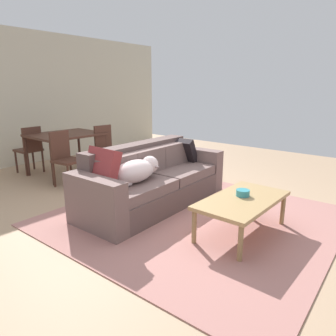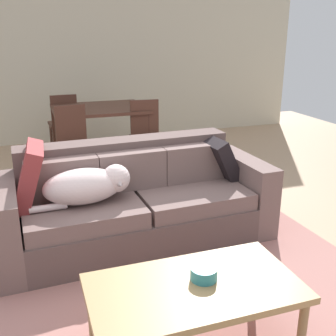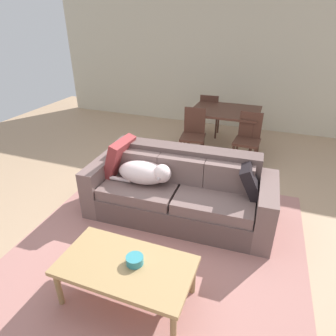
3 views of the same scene
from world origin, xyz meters
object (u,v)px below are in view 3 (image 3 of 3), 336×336
object	(u,v)px
couch	(180,192)
dining_chair_far_left	(209,113)
dining_table	(225,114)
dog_on_left_cushion	(145,173)
bowl_on_coffee_table	(135,260)
throw_pillow_by_left_arm	(120,157)
dining_chair_near_right	(248,137)
coffee_table	(126,268)
dining_chair_near_left	(193,132)
throw_pillow_by_right_arm	(251,180)

from	to	relation	value
couch	dining_chair_far_left	distance (m)	2.84
couch	dining_table	bearing A→B (deg)	84.78
dog_on_left_cushion	dining_table	xyz separation A→B (m)	(0.50, 2.39, 0.10)
dog_on_left_cushion	bowl_on_coffee_table	xyz separation A→B (m)	(0.44, -1.19, -0.14)
throw_pillow_by_left_arm	dining_chair_near_right	size ratio (longest dim) A/B	0.54
coffee_table	bowl_on_coffee_table	xyz separation A→B (m)	(0.07, 0.04, 0.08)
dining_chair_near_left	dining_chair_far_left	distance (m)	1.18
throw_pillow_by_right_arm	dining_chair_far_left	xyz separation A→B (m)	(-1.13, 2.73, -0.13)
coffee_table	bowl_on_coffee_table	distance (m)	0.11
throw_pillow_by_left_arm	dining_table	distance (m)	2.43
throw_pillow_by_right_arm	dining_chair_near_right	xyz separation A→B (m)	(-0.22, 1.62, -0.11)
dining_chair_near_right	dining_chair_far_left	distance (m)	1.44
bowl_on_coffee_table	dining_chair_near_right	bearing A→B (deg)	79.76
bowl_on_coffee_table	throw_pillow_by_right_arm	bearing A→B (deg)	61.47
throw_pillow_by_left_arm	dining_chair_near_right	world-z (taller)	throw_pillow_by_left_arm
dining_table	dining_chair_near_left	xyz separation A→B (m)	(-0.41, -0.62, -0.20)
coffee_table	dining_chair_far_left	size ratio (longest dim) A/B	1.30
coffee_table	bowl_on_coffee_table	size ratio (longest dim) A/B	7.72
dining_table	throw_pillow_by_right_arm	bearing A→B (deg)	-71.88
dog_on_left_cushion	coffee_table	bearing A→B (deg)	-75.69
dining_chair_far_left	throw_pillow_by_right_arm	bearing A→B (deg)	108.81
throw_pillow_by_right_arm	dining_chair_far_left	bearing A→B (deg)	112.48
dining_table	dining_chair_near_left	size ratio (longest dim) A/B	1.34
couch	coffee_table	world-z (taller)	couch
couch	dining_chair_near_right	distance (m)	1.82
dining_chair_near_left	dining_chair_far_left	xyz separation A→B (m)	(-0.01, 1.18, -0.00)
dining_chair_near_right	bowl_on_coffee_table	bearing A→B (deg)	-97.08
couch	coffee_table	distance (m)	1.36
throw_pillow_by_right_arm	dining_table	xyz separation A→B (m)	(-0.71, 2.17, 0.07)
throw_pillow_by_left_arm	coffee_table	xyz separation A→B (m)	(0.80, -1.38, -0.29)
bowl_on_coffee_table	dining_chair_far_left	bearing A→B (deg)	94.99
throw_pillow_by_right_arm	bowl_on_coffee_table	distance (m)	1.62
dining_table	dining_chair_far_left	bearing A→B (deg)	126.85
dining_table	dining_chair_near_right	world-z (taller)	dining_chair_near_right
throw_pillow_by_right_arm	dining_chair_near_right	bearing A→B (deg)	97.77
throw_pillow_by_right_arm	dining_chair_near_left	size ratio (longest dim) A/B	0.43
throw_pillow_by_left_arm	bowl_on_coffee_table	size ratio (longest dim) A/B	3.25
bowl_on_coffee_table	couch	bearing A→B (deg)	92.09
dining_chair_near_left	coffee_table	bearing A→B (deg)	-92.60
throw_pillow_by_right_arm	dining_table	world-z (taller)	throw_pillow_by_right_arm
throw_pillow_by_right_arm	bowl_on_coffee_table	size ratio (longest dim) A/B	2.58
bowl_on_coffee_table	dining_chair_near_right	world-z (taller)	dining_chair_near_right
couch	dining_chair_near_right	bearing A→B (deg)	68.23
throw_pillow_by_right_arm	dining_chair_far_left	size ratio (longest dim) A/B	0.43
dining_table	dining_chair_near_right	xyz separation A→B (m)	(0.49, -0.55, -0.19)
couch	dining_chair_far_left	world-z (taller)	dining_chair_far_left
dog_on_left_cushion	dining_chair_near_left	distance (m)	1.77
coffee_table	dining_chair_far_left	world-z (taller)	dining_chair_far_left
couch	bowl_on_coffee_table	bearing A→B (deg)	-90.43
dining_chair_far_left	dog_on_left_cushion	bearing A→B (deg)	84.75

